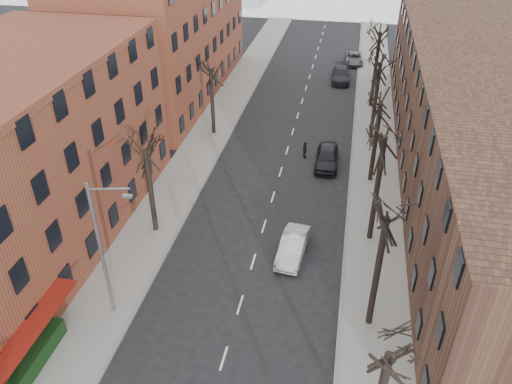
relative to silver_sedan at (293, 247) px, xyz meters
The scene contains 20 objects.
sidewalk_left 20.68m from the silver_sedan, 120.44° to the left, with size 4.00×90.00×0.15m, color gray.
sidewalk_right 18.67m from the silver_sedan, 72.77° to the left, with size 4.00×90.00×0.15m, color gray.
building_left_near 19.33m from the silver_sedan, behind, with size 12.00×26.00×12.00m, color brown.
building_left_far 33.16m from the silver_sedan, 124.56° to the left, with size 12.00×28.00×14.00m, color brown.
building_right 19.12m from the silver_sedan, 43.47° to the left, with size 12.00×50.00×10.00m, color #513626.
awning_left 16.33m from the silver_sedan, 136.73° to the right, with size 1.20×7.00×0.15m, color maroon.
hedge 17.08m from the silver_sedan, 134.51° to the right, with size 0.80×6.00×1.00m, color #143311.
tree_right_b 7.32m from the silver_sedan, 45.30° to the right, with size 5.20×5.20×10.80m, color black, non-canonical shape.
tree_right_c 5.90m from the silver_sedan, 28.82° to the left, with size 5.20×5.20×11.60m, color black, non-canonical shape.
tree_right_d 12.00m from the silver_sedan, 64.65° to the left, with size 5.20×5.20×10.00m, color black, non-canonical shape.
tree_right_e 19.52m from the silver_sedan, 74.76° to the left, with size 5.20×5.20×10.80m, color black, non-canonical shape.
tree_right_f 27.32m from the silver_sedan, 79.18° to the left, with size 5.20×5.20×11.60m, color black, non-canonical shape.
tree_left_a 10.13m from the silver_sedan, behind, with size 5.20×5.20×9.50m, color black, non-canonical shape.
tree_left_b 19.62m from the silver_sedan, 120.92° to the left, with size 5.20×5.20×9.50m, color black, non-canonical shape.
streetlight 12.65m from the silver_sedan, 142.93° to the right, with size 2.45×0.22×9.03m.
silver_sedan is the anchor object (origin of this frame).
parked_car_near 12.79m from the silver_sedan, 84.05° to the left, with size 1.97×4.89×1.66m, color black.
parked_car_mid 34.12m from the silver_sedan, 87.63° to the left, with size 2.20×5.41×1.57m, color black.
parked_car_far 41.18m from the silver_sedan, 86.11° to the left, with size 2.25×4.88×1.36m, color #54555B.
pedestrian_crossing 13.79m from the silver_sedan, 93.04° to the left, with size 0.92×0.38×1.56m, color black.
Camera 1 is at (5.10, -8.90, 22.08)m, focal length 35.00 mm.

